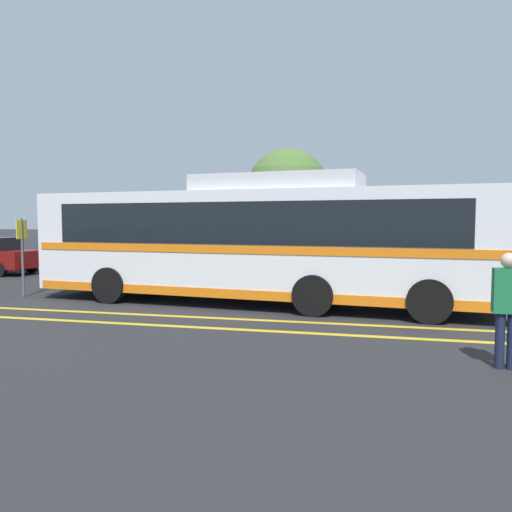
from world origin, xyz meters
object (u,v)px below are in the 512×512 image
at_px(pedestrian_1, 507,303).
at_px(parked_car_1, 109,260).
at_px(transit_bus, 257,240).
at_px(tree_0, 287,190).
at_px(parked_car_2, 266,262).
at_px(bus_stop_sign, 22,248).

bearing_deg(pedestrian_1, parked_car_1, -37.84).
distance_m(transit_bus, tree_0, 8.82).
height_order(transit_bus, parked_car_2, transit_bus).
height_order(parked_car_1, pedestrian_1, pedestrian_1).
relative_size(parked_car_2, pedestrian_1, 2.52).
bearing_deg(bus_stop_sign, parked_car_2, -45.04).
height_order(bus_stop_sign, tree_0, tree_0).
xyz_separation_m(parked_car_1, bus_stop_sign, (0.32, -5.54, 0.81)).
distance_m(transit_bus, parked_car_1, 9.08).
relative_size(pedestrian_1, tree_0, 0.33).
height_order(transit_bus, bus_stop_sign, transit_bus).
xyz_separation_m(pedestrian_1, tree_0, (-5.76, 13.59, 2.64)).
bearing_deg(parked_car_1, bus_stop_sign, -177.77).
relative_size(transit_bus, bus_stop_sign, 5.53).
xyz_separation_m(parked_car_1, pedestrian_1, (12.54, -10.13, 0.34)).
height_order(transit_bus, pedestrian_1, transit_bus).
height_order(parked_car_2, tree_0, tree_0).
bearing_deg(parked_car_1, pedestrian_1, -130.05).
bearing_deg(bus_stop_sign, tree_0, -29.68).
bearing_deg(parked_car_1, tree_0, -64.09).
relative_size(transit_bus, pedestrian_1, 7.27).
bearing_deg(parked_car_2, parked_car_1, -90.27).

